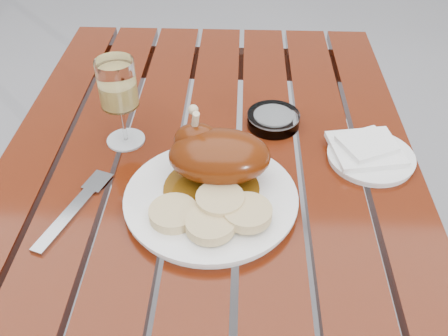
# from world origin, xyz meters

# --- Properties ---
(table) EXTENTS (0.80, 1.20, 0.75)m
(table) POSITION_xyz_m (0.00, 0.00, 0.38)
(table) COLOR #61200B
(table) RESTS_ON ground
(dinner_plate) EXTENTS (0.33, 0.33, 0.02)m
(dinner_plate) POSITION_xyz_m (0.01, -0.09, 0.76)
(dinner_plate) COLOR white
(dinner_plate) RESTS_ON table
(roast_duck) EXTENTS (0.18, 0.17, 0.13)m
(roast_duck) POSITION_xyz_m (0.02, -0.05, 0.82)
(roast_duck) COLOR #623C0B
(roast_duck) RESTS_ON dinner_plate
(bread_dumplings) EXTENTS (0.20, 0.13, 0.03)m
(bread_dumplings) POSITION_xyz_m (0.02, -0.15, 0.78)
(bread_dumplings) COLOR #D0C07F
(bread_dumplings) RESTS_ON dinner_plate
(wine_glass) EXTENTS (0.09, 0.09, 0.18)m
(wine_glass) POSITION_xyz_m (-0.17, 0.08, 0.84)
(wine_glass) COLOR #EACB6A
(wine_glass) RESTS_ON table
(side_plate) EXTENTS (0.19, 0.19, 0.01)m
(side_plate) POSITION_xyz_m (0.31, 0.04, 0.76)
(side_plate) COLOR white
(side_plate) RESTS_ON table
(napkin) EXTENTS (0.15, 0.14, 0.01)m
(napkin) POSITION_xyz_m (0.30, 0.05, 0.77)
(napkin) COLOR white
(napkin) RESTS_ON side_plate
(ashtray) EXTENTS (0.11, 0.11, 0.03)m
(ashtray) POSITION_xyz_m (0.13, 0.14, 0.76)
(ashtray) COLOR #B2B7BC
(ashtray) RESTS_ON table
(fork) EXTENTS (0.08, 0.18, 0.01)m
(fork) POSITION_xyz_m (-0.22, -0.13, 0.75)
(fork) COLOR gray
(fork) RESTS_ON table
(knife) EXTENTS (0.11, 0.17, 0.01)m
(knife) POSITION_xyz_m (0.10, -0.00, 0.75)
(knife) COLOR gray
(knife) RESTS_ON table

